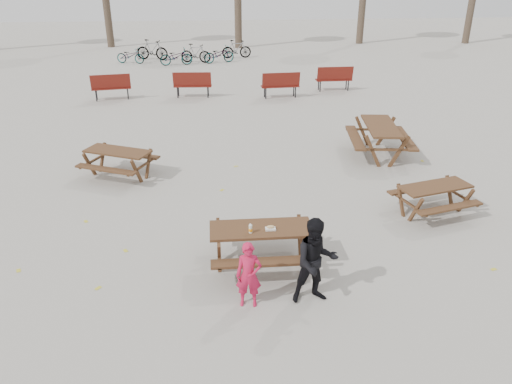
{
  "coord_description": "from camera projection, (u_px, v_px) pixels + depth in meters",
  "views": [
    {
      "loc": [
        -0.77,
        -7.6,
        5.05
      ],
      "look_at": [
        0.0,
        1.0,
        1.0
      ],
      "focal_mm": 35.0,
      "sensor_mm": 36.0,
      "label": 1
    }
  ],
  "objects": [
    {
      "name": "ground",
      "position": [
        261.0,
        265.0,
        9.06
      ],
      "size": [
        80.0,
        80.0,
        0.0
      ],
      "primitive_type": "plane",
      "color": "gray",
      "rests_on": "ground"
    },
    {
      "name": "main_picnic_table",
      "position": [
        261.0,
        237.0,
        8.81
      ],
      "size": [
        1.8,
        1.45,
        0.78
      ],
      "color": "#3D2716",
      "rests_on": "ground"
    },
    {
      "name": "food_tray",
      "position": [
        270.0,
        229.0,
        8.66
      ],
      "size": [
        0.18,
        0.11,
        0.03
      ],
      "primitive_type": "cube",
      "color": "white",
      "rests_on": "main_picnic_table"
    },
    {
      "name": "bread_roll",
      "position": [
        271.0,
        227.0,
        8.64
      ],
      "size": [
        0.14,
        0.06,
        0.05
      ],
      "primitive_type": "ellipsoid",
      "color": "tan",
      "rests_on": "food_tray"
    },
    {
      "name": "soda_bottle",
      "position": [
        251.0,
        229.0,
        8.54
      ],
      "size": [
        0.07,
        0.07,
        0.17
      ],
      "color": "silver",
      "rests_on": "main_picnic_table"
    },
    {
      "name": "child",
      "position": [
        249.0,
        275.0,
        7.8
      ],
      "size": [
        0.44,
        0.31,
        1.12
      ],
      "primitive_type": "imported",
      "rotation": [
        0.0,
        0.0,
        -0.11
      ],
      "color": "#C21840",
      "rests_on": "ground"
    },
    {
      "name": "adult",
      "position": [
        316.0,
        261.0,
        7.83
      ],
      "size": [
        0.77,
        0.63,
        1.47
      ],
      "primitive_type": "imported",
      "rotation": [
        0.0,
        0.0,
        0.1
      ],
      "color": "black",
      "rests_on": "ground"
    },
    {
      "name": "picnic_table_east",
      "position": [
        433.0,
        200.0,
        10.75
      ],
      "size": [
        1.82,
        1.61,
        0.67
      ],
      "primitive_type": null,
      "rotation": [
        0.0,
        0.0,
        0.27
      ],
      "color": "#3D2716",
      "rests_on": "ground"
    },
    {
      "name": "picnic_table_north",
      "position": [
        119.0,
        164.0,
        12.59
      ],
      "size": [
        2.05,
        1.89,
        0.71
      ],
      "primitive_type": null,
      "rotation": [
        0.0,
        0.0,
        -0.43
      ],
      "color": "#3D2716",
      "rests_on": "ground"
    },
    {
      "name": "picnic_table_far",
      "position": [
        380.0,
        140.0,
        13.94
      ],
      "size": [
        1.89,
        2.24,
        0.89
      ],
      "primitive_type": null,
      "rotation": [
        0.0,
        0.0,
        1.45
      ],
      "color": "#3D2716",
      "rests_on": "ground"
    },
    {
      "name": "park_bench_row",
      "position": [
        231.0,
        83.0,
        20.01
      ],
      "size": [
        10.62,
        1.51,
        1.03
      ],
      "color": "maroon",
      "rests_on": "ground"
    },
    {
      "name": "bicycle_row",
      "position": [
        185.0,
        53.0,
        26.71
      ],
      "size": [
        7.32,
        2.56,
        1.08
      ],
      "color": "black",
      "rests_on": "ground"
    },
    {
      "name": "fallen_leaves",
      "position": [
        272.0,
        203.0,
        11.36
      ],
      "size": [
        11.0,
        11.0,
        0.01
      ],
      "primitive_type": null,
      "color": "gold",
      "rests_on": "ground"
    }
  ]
}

